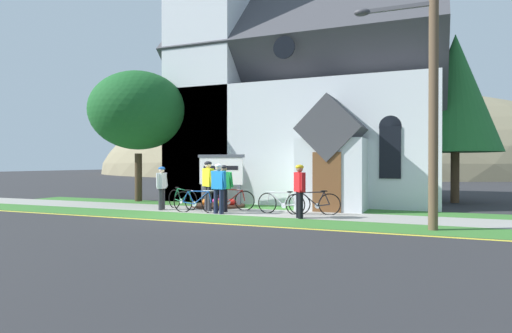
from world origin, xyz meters
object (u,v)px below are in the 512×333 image
(bicycle_silver, at_px, (182,199))
(cyclist_in_red_jersey, at_px, (224,185))
(bicycle_red, at_px, (231,200))
(cyclist_in_orange_jersey, at_px, (219,184))
(cyclist_in_blue_jersey, at_px, (208,181))
(utility_pole, at_px, (429,53))
(church_sign, at_px, (221,172))
(bicycle_yellow, at_px, (197,202))
(bicycle_orange, at_px, (281,203))
(cyclist_in_white_jersey, at_px, (300,187))
(yard_deciduous_tree, at_px, (138,111))
(cyclist_in_green_jersey, at_px, (162,185))
(bicycle_green, at_px, (315,203))
(roadside_conifer, at_px, (455,93))

(bicycle_silver, height_order, cyclist_in_red_jersey, cyclist_in_red_jersey)
(bicycle_red, bearing_deg, cyclist_in_orange_jersey, -83.95)
(cyclist_in_blue_jersey, bearing_deg, utility_pole, -12.81)
(church_sign, height_order, bicycle_red, church_sign)
(bicycle_red, relative_size, cyclist_in_orange_jersey, 0.98)
(bicycle_yellow, bearing_deg, cyclist_in_red_jersey, 32.00)
(bicycle_silver, relative_size, bicycle_orange, 0.92)
(church_sign, xyz_separation_m, bicycle_red, (0.95, -1.12, -0.98))
(church_sign, distance_m, bicycle_orange, 3.51)
(bicycle_red, bearing_deg, bicycle_silver, -170.30)
(church_sign, bearing_deg, cyclist_in_blue_jersey, -79.01)
(cyclist_in_white_jersey, xyz_separation_m, yard_deciduous_tree, (-8.41, 3.07, 3.08))
(bicycle_red, relative_size, cyclist_in_red_jersey, 1.01)
(cyclist_in_orange_jersey, relative_size, cyclist_in_white_jersey, 1.01)
(cyclist_in_red_jersey, relative_size, cyclist_in_white_jersey, 0.99)
(bicycle_red, xyz_separation_m, cyclist_in_green_jersey, (-2.36, -0.88, 0.54))
(church_sign, distance_m, bicycle_green, 4.43)
(cyclist_in_white_jersey, bearing_deg, cyclist_in_green_jersey, 175.78)
(church_sign, distance_m, yard_deciduous_tree, 5.27)
(bicycle_red, bearing_deg, church_sign, 130.29)
(bicycle_silver, distance_m, bicycle_red, 1.86)
(church_sign, bearing_deg, cyclist_in_orange_jersey, -65.07)
(cyclist_in_red_jersey, xyz_separation_m, yard_deciduous_tree, (-5.49, 2.45, 3.09))
(bicycle_silver, distance_m, cyclist_in_blue_jersey, 1.41)
(yard_deciduous_tree, bearing_deg, bicycle_silver, -30.42)
(bicycle_green, relative_size, cyclist_in_white_jersey, 1.02)
(bicycle_silver, height_order, cyclist_in_white_jersey, cyclist_in_white_jersey)
(church_sign, xyz_separation_m, yard_deciduous_tree, (-4.48, 0.67, 2.69))
(bicycle_yellow, bearing_deg, cyclist_in_white_jersey, -1.92)
(cyclist_in_white_jersey, distance_m, cyclist_in_blue_jersey, 3.68)
(bicycle_orange, distance_m, bicycle_yellow, 2.91)
(cyclist_in_red_jersey, distance_m, yard_deciduous_tree, 6.76)
(bicycle_yellow, bearing_deg, bicycle_red, 57.25)
(cyclist_in_red_jersey, bearing_deg, cyclist_in_white_jersey, -12.07)
(bicycle_green, height_order, cyclist_in_red_jersey, cyclist_in_red_jersey)
(cyclist_in_green_jersey, distance_m, utility_pole, 9.85)
(church_sign, bearing_deg, utility_pole, -23.52)
(bicycle_silver, relative_size, roadside_conifer, 0.22)
(bicycle_red, height_order, cyclist_in_white_jersey, cyclist_in_white_jersey)
(cyclist_in_red_jersey, bearing_deg, cyclist_in_green_jersey, -174.56)
(cyclist_in_blue_jersey, relative_size, yard_deciduous_tree, 0.31)
(cyclist_in_green_jersey, bearing_deg, bicycle_red, 20.54)
(bicycle_yellow, relative_size, roadside_conifer, 0.25)
(cyclist_in_white_jersey, xyz_separation_m, cyclist_in_blue_jersey, (-3.61, 0.74, 0.08))
(cyclist_in_white_jersey, relative_size, yard_deciduous_tree, 0.29)
(bicycle_orange, xyz_separation_m, roadside_conifer, (5.63, 6.74, 4.35))
(cyclist_in_orange_jersey, bearing_deg, yard_deciduous_tree, 151.67)
(roadside_conifer, bearing_deg, church_sign, -148.79)
(cyclist_in_green_jersey, distance_m, yard_deciduous_tree, 5.14)
(church_sign, relative_size, bicycle_yellow, 1.13)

